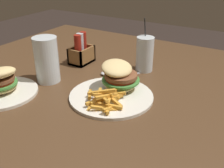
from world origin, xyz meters
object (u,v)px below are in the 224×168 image
at_px(meal_plate_near, 116,85).
at_px(spoon, 109,73).
at_px(meal_plate_far, 1,85).
at_px(condiment_caddy, 81,52).
at_px(beer_glass, 47,60).
at_px(juice_glass, 145,56).

bearing_deg(meal_plate_near, spoon, 39.73).
distance_m(meal_plate_far, condiment_caddy, 0.37).
bearing_deg(meal_plate_near, beer_glass, 98.71).
bearing_deg(spoon, meal_plate_far, 18.49).
bearing_deg(beer_glass, condiment_caddy, 1.16).
relative_size(juice_glass, condiment_caddy, 1.61).
relative_size(juice_glass, meal_plate_far, 0.88).
distance_m(meal_plate_near, juice_glass, 0.23).
relative_size(beer_glass, juice_glass, 0.80).
bearing_deg(juice_glass, condiment_caddy, 103.60).
distance_m(beer_glass, juice_glass, 0.38).
height_order(juice_glass, condiment_caddy, juice_glass).
relative_size(juice_glass, spoon, 1.50).
relative_size(spoon, condiment_caddy, 1.07).
distance_m(beer_glass, spoon, 0.24).
xyz_separation_m(spoon, meal_plate_far, (-0.32, 0.22, 0.03)).
xyz_separation_m(beer_glass, meal_plate_far, (-0.16, 0.06, -0.05)).
height_order(beer_glass, meal_plate_far, beer_glass).
xyz_separation_m(juice_glass, spoon, (-0.11, 0.10, -0.06)).
bearing_deg(condiment_caddy, meal_plate_far, 171.45).
xyz_separation_m(beer_glass, spoon, (0.16, -0.17, -0.07)).
xyz_separation_m(meal_plate_near, juice_glass, (0.23, 0.00, 0.03)).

